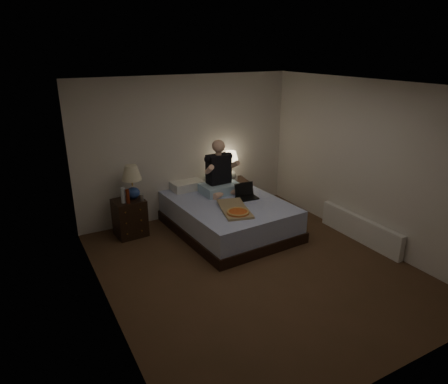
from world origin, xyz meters
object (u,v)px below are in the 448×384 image
nightstand_right (234,194)px  lamp_left (132,182)px  nightstand_left (130,218)px  water_bottle (123,195)px  beer_bottle_left (128,196)px  laptop (247,192)px  bed (228,215)px  soda_can (142,197)px  beer_bottle_right (228,175)px  pizza_box (238,213)px  radiator (360,229)px  lamp_right (231,166)px  person (220,167)px

nightstand_right → lamp_left: lamp_left is taller
nightstand_left → water_bottle: 0.45m
lamp_left → beer_bottle_left: bearing=-128.7°
water_bottle → laptop: size_ratio=0.74×
bed → soda_can: 1.45m
laptop → beer_bottle_right: bearing=86.5°
nightstand_left → soda_can: (0.19, -0.12, 0.36)m
nightstand_right → pizza_box: bearing=-110.6°
radiator → beer_bottle_right: bearing=119.7°
beer_bottle_left → soda_can: bearing=2.7°
nightstand_right → soda_can: soda_can is taller
bed → pizza_box: pizza_box is taller
soda_can → laptop: (1.64, -0.56, -0.01)m
nightstand_right → soda_can: 1.95m
beer_bottle_right → nightstand_left: bearing=-174.8°
beer_bottle_right → pizza_box: beer_bottle_right is taller
lamp_right → beer_bottle_right: size_ratio=2.43×
bed → lamp_left: bearing=152.5°
pizza_box → lamp_right: bearing=78.8°
person → laptop: size_ratio=2.74×
lamp_right → water_bottle: bearing=-172.9°
nightstand_right → lamp_left: (-1.98, -0.14, 0.61)m
lamp_left → lamp_right: size_ratio=1.00×
lamp_left → laptop: lamp_left is taller
bed → lamp_right: (0.49, 0.77, 0.59)m
pizza_box → nightstand_left: bearing=152.1°
bed → beer_bottle_left: bearing=159.8°
beer_bottle_right → radiator: (1.21, -2.13, -0.49)m
lamp_left → water_bottle: (-0.19, -0.12, -0.16)m
nightstand_left → lamp_left: bearing=15.3°
lamp_right → water_bottle: size_ratio=2.24×
nightstand_left → lamp_right: lamp_right is taller
lamp_right → person: size_ratio=0.60×
lamp_right → radiator: size_ratio=0.35×
nightstand_left → radiator: nightstand_left is taller
water_bottle → pizza_box: bearing=-38.2°
beer_bottle_right → laptop: size_ratio=0.68×
nightstand_right → beer_bottle_left: 2.18m
nightstand_left → nightstand_right: (2.08, 0.18, -0.02)m
nightstand_left → lamp_right: (1.99, 0.18, 0.55)m
water_bottle → nightstand_right: bearing=6.8°
nightstand_left → lamp_right: 2.07m
lamp_right → laptop: lamp_right is taller
soda_can → beer_bottle_left: size_ratio=0.43×
soda_can → pizza_box: bearing=-43.5°
bed → soda_can: bearing=156.7°
nightstand_left → beer_bottle_right: size_ratio=2.67×
bed → laptop: 0.52m
beer_bottle_right → pizza_box: size_ratio=0.30×
nightstand_right → soda_can: (-1.89, -0.30, 0.38)m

